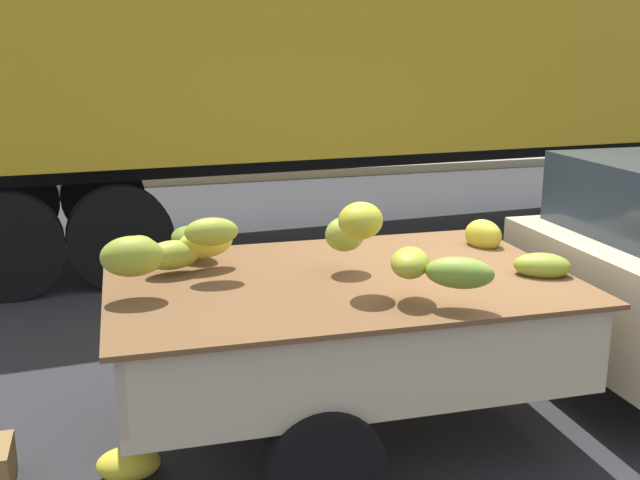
{
  "coord_description": "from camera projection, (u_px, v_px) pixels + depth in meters",
  "views": [
    {
      "loc": [
        -2.81,
        -4.33,
        2.46
      ],
      "look_at": [
        -1.32,
        0.4,
        1.17
      ],
      "focal_mm": 41.92,
      "sensor_mm": 36.0,
      "label": 1
    }
  ],
  "objects": [
    {
      "name": "curb_strip",
      "position": [
        241.0,
        174.0,
        14.31
      ],
      "size": [
        80.0,
        0.8,
        0.16
      ],
      "primitive_type": "cube",
      "color": "gray",
      "rests_on": "ground"
    },
    {
      "name": "semi_trailer",
      "position": [
        386.0,
        40.0,
        9.49
      ],
      "size": [
        12.1,
        3.09,
        3.95
      ],
      "rotation": [
        0.0,
        0.0,
        0.04
      ],
      "color": "gold",
      "rests_on": "ground"
    },
    {
      "name": "pickup_truck",
      "position": [
        609.0,
        283.0,
        5.13
      ],
      "size": [
        5.02,
        2.02,
        1.7
      ],
      "rotation": [
        0.0,
        0.0,
        -0.04
      ],
      "color": "#CCB793",
      "rests_on": "ground"
    },
    {
      "name": "ground",
      "position": [
        510.0,
        395.0,
        5.43
      ],
      "size": [
        220.0,
        220.0,
        0.0
      ],
      "primitive_type": "plane",
      "color": "#28282B"
    },
    {
      "name": "fallen_banana_bunch_near_tailgate",
      "position": [
        129.0,
        464.0,
        4.36
      ],
      "size": [
        0.4,
        0.32,
        0.18
      ],
      "primitive_type": "ellipsoid",
      "rotation": [
        0.0,
        0.0,
        6.14
      ],
      "color": "gold",
      "rests_on": "ground"
    }
  ]
}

